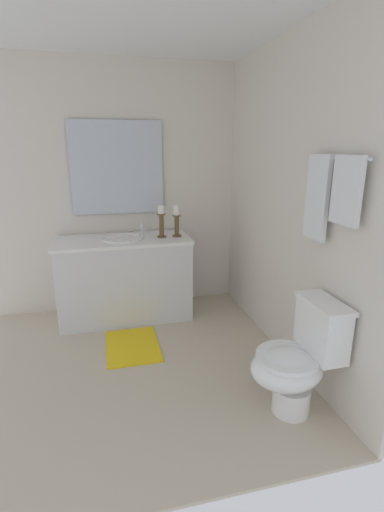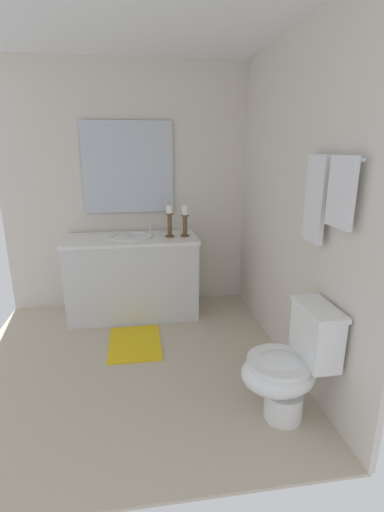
{
  "view_description": "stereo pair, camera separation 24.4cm",
  "coord_description": "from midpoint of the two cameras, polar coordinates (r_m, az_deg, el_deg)",
  "views": [
    {
      "loc": [
        2.53,
        -0.16,
        1.63
      ],
      "look_at": [
        -0.02,
        0.48,
        0.86
      ],
      "focal_mm": 25.58,
      "sensor_mm": 36.0,
      "label": 1
    },
    {
      "loc": [
        2.58,
        0.08,
        1.63
      ],
      "look_at": [
        -0.02,
        0.48,
        0.86
      ],
      "focal_mm": 25.58,
      "sensor_mm": 36.0,
      "label": 2
    }
  ],
  "objects": [
    {
      "name": "floor",
      "position": [
        3.04,
        -11.49,
        -16.62
      ],
      "size": [
        2.47,
        2.48,
        0.02
      ],
      "primitive_type": "cube",
      "color": "beige",
      "rests_on": "ground"
    },
    {
      "name": "wall_back",
      "position": [
        2.89,
        12.52,
        7.95
      ],
      "size": [
        2.47,
        0.04,
        2.45
      ],
      "primitive_type": "cube",
      "color": "silver",
      "rests_on": "ground"
    },
    {
      "name": "wall_left",
      "position": [
        3.81,
        -13.54,
        9.88
      ],
      "size": [
        0.04,
        2.48,
        2.45
      ],
      "primitive_type": "cube",
      "color": "silver",
      "rests_on": "ground"
    },
    {
      "name": "ceiling",
      "position": [
        2.69,
        -15.08,
        33.89
      ],
      "size": [
        2.47,
        2.48,
        0.02
      ],
      "primitive_type": "cube",
      "color": "white"
    },
    {
      "name": "vanity_cabinet",
      "position": [
        3.68,
        -12.35,
        -3.45
      ],
      "size": [
        0.58,
        1.29,
        0.81
      ],
      "color": "silver",
      "rests_on": "ground"
    },
    {
      "name": "sink_basin",
      "position": [
        3.57,
        -12.69,
        2.04
      ],
      "size": [
        0.4,
        0.4,
        0.24
      ],
      "color": "white",
      "rests_on": "vanity_cabinet"
    },
    {
      "name": "mirror",
      "position": [
        3.75,
        -13.52,
        13.23
      ],
      "size": [
        0.02,
        0.89,
        0.89
      ],
      "primitive_type": "cube",
      "color": "silver"
    },
    {
      "name": "candle_holder_tall",
      "position": [
        3.55,
        -4.39,
        5.66
      ],
      "size": [
        0.09,
        0.09,
        0.31
      ],
      "color": "brown",
      "rests_on": "vanity_cabinet"
    },
    {
      "name": "candle_holder_short",
      "position": [
        3.53,
        -6.8,
        5.48
      ],
      "size": [
        0.09,
        0.09,
        0.31
      ],
      "color": "brown",
      "rests_on": "vanity_cabinet"
    },
    {
      "name": "toilet",
      "position": [
        2.41,
        13.22,
        -15.72
      ],
      "size": [
        0.39,
        0.54,
        0.75
      ],
      "color": "white",
      "rests_on": "ground"
    },
    {
      "name": "towel_bar",
      "position": [
        2.28,
        18.93,
        14.31
      ],
      "size": [
        0.55,
        0.02,
        0.02
      ],
      "primitive_type": "cylinder",
      "rotation": [
        0.0,
        1.57,
        0.0
      ],
      "color": "silver"
    },
    {
      "name": "towel_near_vanity",
      "position": [
        2.4,
        16.25,
        8.72
      ],
      "size": [
        0.22,
        0.03,
        0.53
      ],
      "primitive_type": "cube",
      "color": "white",
      "rests_on": "towel_bar"
    },
    {
      "name": "towel_center",
      "position": [
        2.16,
        20.07,
        9.57
      ],
      "size": [
        0.23,
        0.03,
        0.38
      ],
      "primitive_type": "cube",
      "color": "white",
      "rests_on": "towel_bar"
    },
    {
      "name": "bath_mat",
      "position": [
        3.28,
        -11.49,
        -13.65
      ],
      "size": [
        0.6,
        0.44,
        0.02
      ],
      "primitive_type": "cube",
      "color": "yellow",
      "rests_on": "ground"
    }
  ]
}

